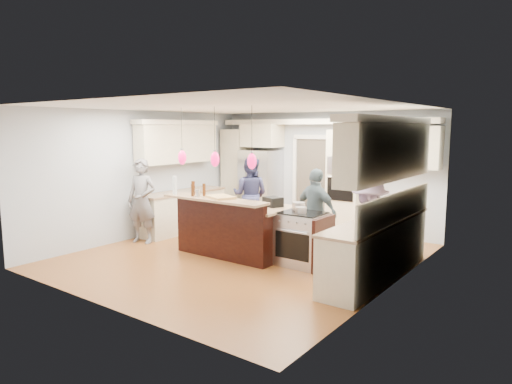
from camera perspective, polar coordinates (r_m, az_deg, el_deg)
ground_plane at (r=8.48m, az=-1.42°, el=-7.98°), size 6.00×6.00×0.00m
room_shell at (r=8.17m, az=-1.46°, el=4.37°), size 5.54×6.04×2.72m
refrigerator at (r=11.29m, az=0.56°, el=0.70°), size 0.90×0.70×1.80m
oven_column at (r=10.12m, az=11.27°, el=1.12°), size 0.72×0.69×2.30m
back_upper_cabinets at (r=10.87m, az=4.39°, el=4.46°), size 5.30×0.61×2.54m
right_counter_run at (r=7.32m, az=15.36°, el=-2.36°), size 0.64×3.10×2.51m
left_cabinets at (r=10.47m, az=-9.36°, el=0.87°), size 0.64×2.30×2.51m
kitchen_island at (r=8.57m, az=-2.43°, el=-4.47°), size 2.10×1.46×1.12m
island_range at (r=7.86m, az=5.98°, el=-5.88°), size 0.82×0.71×0.92m
pendant_lights at (r=7.94m, az=-5.15°, el=4.13°), size 1.75×0.15×1.03m
person_bar_end at (r=9.56m, az=-14.09°, el=-1.10°), size 0.72×0.57×1.73m
person_far_left at (r=10.19m, az=-0.74°, el=-0.39°), size 0.99×0.87×1.70m
person_far_right at (r=8.46m, az=7.49°, el=-2.51°), size 1.00×0.59×1.61m
person_range_side at (r=7.48m, az=13.97°, el=-4.31°), size 0.86×1.13×1.55m
floor_rug at (r=7.15m, az=10.37°, el=-11.15°), size 0.81×1.00×0.01m
water_bottle at (r=8.53m, az=-10.13°, el=0.84°), size 0.10×0.10×0.34m
beer_bottle_a at (r=8.41m, az=-7.86°, el=0.50°), size 0.07×0.07×0.26m
beer_bottle_b at (r=8.26m, az=-7.94°, el=0.23°), size 0.07×0.07×0.22m
beer_bottle_c at (r=8.25m, az=-6.51°, el=0.28°), size 0.07×0.07×0.23m
drink_can at (r=8.18m, az=-7.26°, el=-0.13°), size 0.08×0.08×0.13m
cutting_board at (r=7.99m, az=-4.44°, el=-0.63°), size 0.61×0.53×0.04m
pot_large at (r=7.99m, az=5.37°, el=-1.75°), size 0.23×0.23×0.13m
pot_small at (r=7.71m, az=5.63°, el=-2.24°), size 0.20×0.20×0.10m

